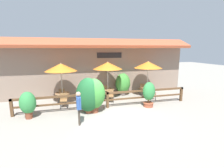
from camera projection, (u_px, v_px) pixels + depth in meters
ground_plane at (112, 114)px, 9.50m from camera, size 60.00×60.00×0.00m
building_facade at (97, 67)px, 12.94m from camera, size 14.28×1.49×4.23m
patio_railing at (107, 97)px, 10.35m from camera, size 10.40×0.14×0.95m
patio_umbrella_near at (61, 67)px, 10.77m from camera, size 1.96×1.96×2.63m
dining_table_near at (63, 95)px, 11.13m from camera, size 0.92×0.92×0.71m
chair_near_streetside at (64, 99)px, 10.52m from camera, size 0.43×0.43×0.86m
chair_near_wallside at (62, 94)px, 11.78m from camera, size 0.45×0.45×0.86m
patio_umbrella_middle at (108, 66)px, 11.84m from camera, size 1.96×1.96×2.63m
dining_table_middle at (108, 91)px, 12.19m from camera, size 0.92×0.92×0.71m
chair_middle_streetside at (110, 95)px, 11.49m from camera, size 0.51×0.51×0.86m
chair_middle_wallside at (105, 90)px, 12.92m from camera, size 0.48×0.48×0.86m
patio_umbrella_far at (148, 65)px, 12.45m from camera, size 1.96×1.96×2.63m
dining_table_far at (147, 89)px, 12.81m from camera, size 0.92×0.92×0.71m
chair_far_streetside at (151, 93)px, 12.12m from camera, size 0.45×0.45×0.86m
chair_far_wallside at (142, 88)px, 13.52m from camera, size 0.48×0.48×0.86m
potted_plant_broad_leaf at (149, 93)px, 10.52m from camera, size 0.75×0.67×1.53m
potted_plant_small_flowering at (28, 104)px, 8.75m from camera, size 0.80×0.72×1.40m
potted_plant_entrance_palm at (94, 94)px, 9.57m from camera, size 1.29×1.16×1.90m
potted_plant_tall_tropical at (88, 95)px, 9.44m from camera, size 1.29×1.16×1.97m
potted_plant_corner_fern at (123, 84)px, 13.15m from camera, size 1.13×1.01×1.67m
pedestrian at (79, 104)px, 7.96m from camera, size 0.22×0.56×1.59m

